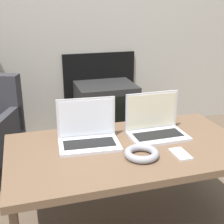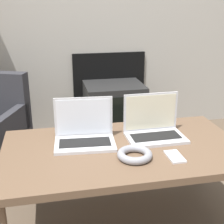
# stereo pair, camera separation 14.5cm
# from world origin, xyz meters

# --- Properties ---
(table) EXTENTS (1.23, 0.68, 0.47)m
(table) POSITION_xyz_m (0.00, 0.33, 0.43)
(table) COLOR brown
(table) RESTS_ON ground_plane
(laptop_left) EXTENTS (0.33, 0.22, 0.23)m
(laptop_left) POSITION_xyz_m (-0.19, 0.43, 0.52)
(laptop_left) COLOR silver
(laptop_left) RESTS_ON table
(laptop_right) EXTENTS (0.31, 0.21, 0.23)m
(laptop_right) POSITION_xyz_m (0.19, 0.43, 0.52)
(laptop_right) COLOR silver
(laptop_right) RESTS_ON table
(headphones) EXTENTS (0.17, 0.17, 0.04)m
(headphones) POSITION_xyz_m (0.02, 0.20, 0.49)
(headphones) COLOR gray
(headphones) RESTS_ON table
(phone) EXTENTS (0.07, 0.13, 0.01)m
(phone) POSITION_xyz_m (0.21, 0.17, 0.47)
(phone) COLOR silver
(phone) RESTS_ON table
(tv) EXTENTS (0.50, 0.42, 0.50)m
(tv) POSITION_xyz_m (0.19, 1.47, 0.25)
(tv) COLOR black
(tv) RESTS_ON ground_plane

